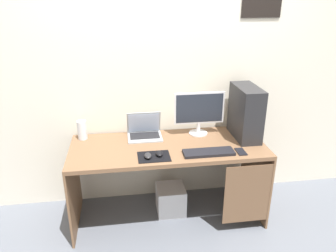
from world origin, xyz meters
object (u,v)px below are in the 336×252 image
Objects in this scene: monitor at (199,112)px; keyboard at (209,152)px; cell_phone at (241,152)px; speaker at (82,130)px; mouse_left at (159,153)px; mouse_right at (148,156)px; pc_tower at (246,112)px; subwoofer at (171,199)px; laptop at (144,132)px.

monitor is 0.46m from keyboard.
speaker is at bearing 160.58° from cell_phone.
monitor is at bearing -2.62° from speaker.
speaker reaches higher than mouse_left.
keyboard is at bearing 177.31° from cell_phone.
keyboard is 0.50m from mouse_right.
keyboard is at bearing -144.51° from pc_tower.
keyboard is at bearing -91.28° from monitor.
mouse_left reaches higher than cell_phone.
pc_tower reaches higher than monitor.
monitor is 1.10× the size of keyboard.
mouse_right is (-0.10, -0.02, 0.00)m from mouse_left.
keyboard is 4.38× the size of mouse_right.
monitor is 3.55× the size of cell_phone.
monitor reaches higher than keyboard.
pc_tower is 2.74× the size of speaker.
monitor is at bearing 122.16° from cell_phone.
subwoofer is (0.77, -0.20, -0.68)m from speaker.
mouse_left reaches higher than keyboard.
speaker is (-1.06, 0.05, -0.14)m from monitor.
monitor is 0.68m from mouse_right.
speaker is at bearing 173.57° from pc_tower.
mouse_left is at bearing -119.75° from subwoofer.
mouse_right reaches higher than keyboard.
subwoofer is at bearing -38.63° from laptop.
cell_phone is at bearing -29.72° from laptop.
laptop is at bearing 102.19° from mouse_left.
pc_tower is 4.91× the size of mouse_right.
monitor is 0.88m from subwoofer.
monitor reaches higher than mouse_left.
speaker is at bearing 177.38° from monitor.
mouse_left is at bearing 177.18° from keyboard.
cell_phone is (0.77, -0.01, -0.02)m from mouse_right.
pc_tower reaches higher than subwoofer.
laptop is 1.18× the size of subwoofer.
mouse_left is 0.74× the size of cell_phone.
laptop reaches higher than mouse_left.
mouse_left and mouse_right have the same top height.
subwoofer is at bearing -14.74° from speaker.
speaker is at bearing 156.65° from keyboard.
cell_phone is 0.85m from subwoofer.
pc_tower reaches higher than speaker.
subwoofer is (0.23, 0.25, -0.61)m from mouse_right.
mouse_left is 0.10m from mouse_right.
pc_tower is 4.91× the size of mouse_left.
mouse_right is 0.37× the size of subwoofer.
speaker reaches higher than cell_phone.
monitor is 0.54m from cell_phone.
subwoofer is at bearing -151.29° from monitor.
mouse_right is 0.74× the size of cell_phone.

